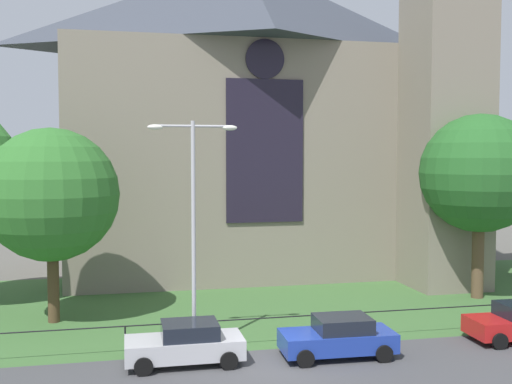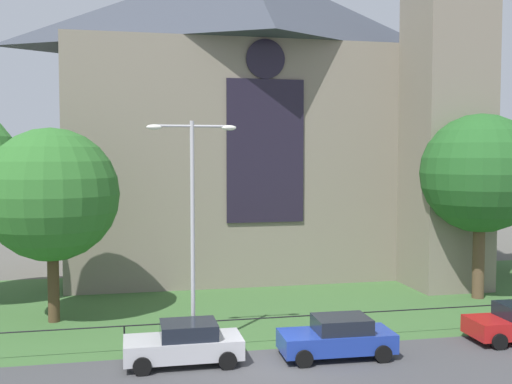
% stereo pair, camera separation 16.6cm
% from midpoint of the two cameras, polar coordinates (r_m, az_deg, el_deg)
% --- Properties ---
extents(ground, '(160.00, 160.00, 0.00)m').
position_cam_midpoint_polar(ground, '(32.09, -2.81, -10.06)').
color(ground, '#56544C').
extents(grass_verge, '(120.00, 20.00, 0.01)m').
position_cam_midpoint_polar(grass_verge, '(30.18, -2.17, -10.93)').
color(grass_verge, '#3D6633').
rests_on(grass_verge, ground).
extents(church_building, '(23.20, 16.20, 26.00)m').
position_cam_midpoint_polar(church_building, '(40.20, 0.01, 7.42)').
color(church_building, gray).
rests_on(church_building, ground).
extents(iron_railing, '(31.32, 0.07, 1.13)m').
position_cam_midpoint_polar(iron_railing, '(25.40, 6.11, -11.45)').
color(iron_railing, black).
rests_on(iron_railing, ground).
extents(tree_right_near, '(6.16, 6.16, 9.63)m').
position_cam_midpoint_polar(tree_right_near, '(34.05, 19.79, 1.60)').
color(tree_right_near, brown).
rests_on(tree_right_near, ground).
extents(tree_left_near, '(5.94, 5.94, 8.71)m').
position_cam_midpoint_polar(tree_left_near, '(28.87, -18.49, -0.26)').
color(tree_left_near, '#4C3823').
rests_on(tree_left_near, ground).
extents(streetlamp_near, '(3.37, 0.26, 8.77)m').
position_cam_midpoint_polar(streetlamp_near, '(23.40, -6.00, -1.39)').
color(streetlamp_near, '#B2B2B7').
rests_on(streetlamp_near, ground).
extents(parked_car_silver, '(4.21, 2.04, 1.51)m').
position_cam_midpoint_polar(parked_car_silver, '(22.93, -6.72, -13.71)').
color(parked_car_silver, '#B7B7BC').
rests_on(parked_car_silver, ground).
extents(parked_car_blue, '(4.25, 2.13, 1.51)m').
position_cam_midpoint_polar(parked_car_blue, '(23.73, 7.41, -13.12)').
color(parked_car_blue, '#1E3899').
rests_on(parked_car_blue, ground).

